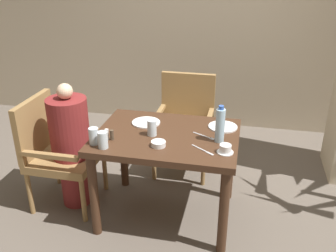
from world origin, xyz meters
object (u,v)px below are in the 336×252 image
Objects in this scene: glass_tall_near at (152,128)px; water_bottle at (220,125)px; chair_far_side at (185,120)px; chair_left_side at (56,148)px; bowl_small at (158,144)px; glass_tall_far at (94,136)px; plate_main_right at (223,127)px; glass_tall_mid at (103,140)px; teacup_with_saucer at (225,149)px; diner_in_left_chair at (71,145)px; plate_main_left at (146,122)px.

water_bottle is at bearing 0.58° from glass_tall_near.
chair_left_side is at bearing -139.31° from chair_far_side.
chair_far_side is at bearing 89.07° from bowl_small.
glass_tall_far is at bearing -148.75° from glass_tall_near.
glass_tall_near is at bearing -179.42° from water_bottle.
chair_far_side reaches higher than plate_main_right.
chair_far_side is (0.95, 0.82, 0.00)m from chair_left_side.
plate_main_right is at bearing 8.95° from chair_left_side.
teacup_with_saucer is at bearing 7.40° from glass_tall_mid.
diner_in_left_chair reaches higher than teacup_with_saucer.
bowl_small is (-0.47, -0.00, -0.01)m from teacup_with_saucer.
plate_main_left is at bearing 116.77° from glass_tall_near.
teacup_with_saucer is 1.10× the size of bowl_small.
plate_main_left is 2.18× the size of bowl_small.
glass_tall_far is (-0.46, -0.06, 0.04)m from bowl_small.
plate_main_right is 1.86× the size of glass_tall_mid.
teacup_with_saucer is 0.94× the size of glass_tall_mid.
glass_tall_near is 0.39m from glass_tall_mid.
bowl_small is at bearing -14.44° from diner_in_left_chair.
glass_tall_mid is at bearing -110.92° from plate_main_left.
plate_main_right is at bearing 88.49° from water_bottle.
chair_far_side reaches higher than glass_tall_far.
chair_left_side reaches higher than plate_main_left.
chair_far_side is 3.36× the size of water_bottle.
chair_far_side is 1.23m from glass_tall_mid.
glass_tall_far is (-0.27, -0.43, 0.06)m from plate_main_left.
water_bottle is (-0.06, 0.17, 0.10)m from teacup_with_saucer.
diner_in_left_chair reaches higher than glass_tall_far.
chair_left_side is at bearing 178.52° from water_bottle.
chair_far_side is 8.94× the size of bowl_small.
plate_main_right is at bearing 10.00° from diner_in_left_chair.
bowl_small is 0.19m from glass_tall_near.
plate_main_right is 0.42m from teacup_with_saucer.
teacup_with_saucer is 0.94× the size of glass_tall_near.
chair_far_side is 1.05m from bowl_small.
glass_tall_far is at bearing -176.06° from teacup_with_saucer.
water_bottle is (1.35, -0.03, 0.36)m from chair_left_side.
diner_in_left_chair is at bearing 143.23° from glass_tall_mid.
glass_tall_near is at bearing -63.23° from plate_main_left.
glass_tall_mid is 0.10m from glass_tall_far.
diner_in_left_chair is at bearing -164.65° from plate_main_left.
glass_tall_mid is at bearing -36.77° from diner_in_left_chair.
plate_main_right is at bearing 96.81° from teacup_with_saucer.
chair_left_side is 4.10× the size of plate_main_right.
plate_main_right is at bearing 4.62° from plate_main_left.
water_bottle is at bearing -1.48° from chair_left_side.
water_bottle is 2.26× the size of glass_tall_near.
chair_left_side reaches higher than plate_main_right.
glass_tall_near is at bearing -3.26° from diner_in_left_chair.
chair_left_side is 7.60× the size of glass_tall_mid.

